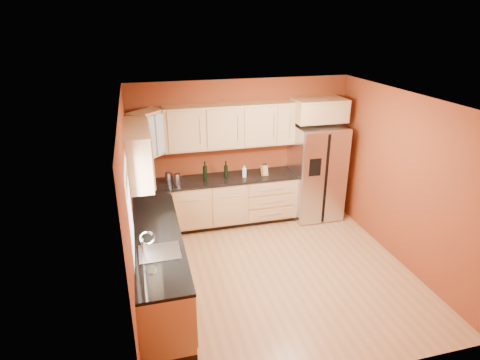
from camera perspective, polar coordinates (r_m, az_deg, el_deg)
The scene contains 23 objects.
floor at distance 6.26m, azimuth 4.97°, elevation -12.87°, with size 4.00×4.00×0.00m, color #AA7342.
ceiling at distance 5.22m, azimuth 5.93°, elevation 11.18°, with size 4.00×4.00×0.00m, color silver.
wall_back at distance 7.40m, azimuth 0.20°, elevation 4.19°, with size 4.00×0.04×2.60m, color maroon.
wall_front at distance 4.04m, azimuth 15.22°, elevation -13.20°, with size 4.00×0.04×2.60m, color maroon.
wall_left at distance 5.32m, azimuth -15.36°, elevation -4.10°, with size 0.04×4.00×2.60m, color maroon.
wall_right at distance 6.54m, azimuth 22.15°, elevation -0.00°, with size 0.04×4.00×2.60m, color maroon.
base_cabinets_back at distance 7.33m, azimuth -3.38°, elevation -3.26°, with size 2.90×0.60×0.88m, color tan.
base_cabinets_left at distance 5.74m, azimuth -11.44°, elevation -11.54°, with size 0.60×2.80×0.88m, color tan.
countertop_back at distance 7.14m, azimuth -3.44°, elevation 0.04°, with size 2.90×0.62×0.04m, color black.
countertop_left at distance 5.51m, azimuth -11.70°, elevation -7.53°, with size 0.62×2.80×0.04m, color black.
upper_cabinets_back at distance 7.04m, azimuth -1.44°, elevation 7.70°, with size 2.30×0.33×0.75m, color tan.
upper_cabinets_left at distance 5.80m, azimuth -14.29°, elevation 3.81°, with size 0.33×1.35×0.75m, color tan.
corner_upper_cabinet at distance 6.71m, azimuth -13.07°, elevation 6.40°, with size 0.62×0.33×0.75m, color tan.
over_fridge_cabinet at distance 7.39m, azimuth 11.15°, elevation 9.78°, with size 0.92×0.60×0.40m, color tan.
refrigerator at distance 7.65m, azimuth 10.75°, elevation 1.15°, with size 0.90×0.75×1.78m, color #ABACB0.
window at distance 4.77m, azimuth -15.39°, elevation -3.98°, with size 0.03×0.90×1.00m, color white.
sink_faucet at distance 4.99m, azimuth -11.47°, elevation -8.62°, with size 0.50×0.42×0.30m, color silver, non-canonical shape.
canister_left at distance 6.95m, azimuth -8.95°, elevation 0.17°, with size 0.12×0.12×0.19m, color #ABACB0.
canister_right at distance 7.00m, azimuth -10.09°, elevation 0.29°, with size 0.12×0.12×0.19m, color #ABACB0.
wine_bottle_a at distance 7.03m, azimuth -5.00°, elevation 1.34°, with size 0.08×0.08×0.35m, color black, non-canonical shape.
wine_bottle_b at distance 7.10m, azimuth -2.02°, elevation 1.48°, with size 0.07×0.07×0.32m, color black, non-canonical shape.
knife_block at distance 7.25m, azimuth 3.48°, elevation 1.38°, with size 0.10×0.09×0.19m, color tan.
soap_dispenser at distance 7.15m, azimuth 0.61°, elevation 1.22°, with size 0.07×0.07×0.21m, color white.
Camera 1 is at (-1.80, -4.80, 3.59)m, focal length 30.00 mm.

